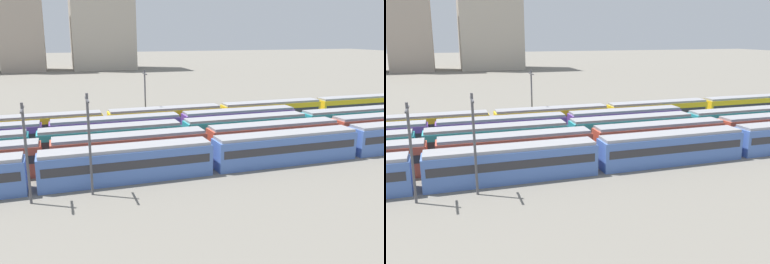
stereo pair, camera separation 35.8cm
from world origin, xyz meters
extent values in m
cube|color=#4C70BC|center=(18.28, 0.00, 1.70)|extent=(18.00, 3.00, 3.40)
cube|color=#2D2D33|center=(18.28, 0.00, 2.11)|extent=(17.20, 3.06, 0.90)
cube|color=#939399|center=(18.28, 0.00, 3.57)|extent=(17.60, 2.70, 0.35)
cube|color=#4C70BC|center=(37.18, 0.00, 1.70)|extent=(18.00, 3.00, 3.40)
cube|color=#2D2D33|center=(37.18, 0.00, 2.11)|extent=(17.20, 3.06, 0.90)
cube|color=#939399|center=(37.18, 0.00, 3.57)|extent=(17.60, 2.70, 0.35)
cube|color=#BC4C38|center=(19.59, 5.20, 1.70)|extent=(18.00, 3.00, 3.40)
cube|color=#2D2D33|center=(19.59, 5.20, 2.11)|extent=(17.20, 3.06, 0.90)
cube|color=#939399|center=(19.59, 5.20, 3.57)|extent=(17.60, 2.70, 0.35)
cube|color=#BC4C38|center=(38.49, 5.20, 1.70)|extent=(18.00, 3.00, 3.40)
cube|color=#2D2D33|center=(38.49, 5.20, 2.11)|extent=(17.20, 3.06, 0.90)
cube|color=#939399|center=(38.49, 5.20, 3.57)|extent=(17.60, 2.70, 0.35)
cube|color=teal|center=(18.03, 10.40, 1.70)|extent=(18.00, 3.00, 3.40)
cube|color=#2D2D33|center=(18.03, 10.40, 2.11)|extent=(17.20, 3.06, 0.90)
cube|color=#939399|center=(18.03, 10.40, 3.57)|extent=(17.60, 2.70, 0.35)
cube|color=teal|center=(36.93, 10.40, 1.70)|extent=(18.00, 3.00, 3.40)
cube|color=#2D2D33|center=(36.93, 10.40, 2.11)|extent=(17.20, 3.06, 0.90)
cube|color=#939399|center=(36.93, 10.40, 3.57)|extent=(17.60, 2.70, 0.35)
cube|color=teal|center=(55.83, 10.40, 1.70)|extent=(18.00, 3.00, 3.40)
cube|color=#2D2D33|center=(55.83, 10.40, 2.11)|extent=(17.20, 3.06, 0.90)
cube|color=#939399|center=(55.83, 10.40, 3.57)|extent=(17.60, 2.70, 0.35)
cube|color=#6B429E|center=(19.44, 15.60, 1.70)|extent=(18.00, 3.00, 3.40)
cube|color=#2D2D33|center=(19.44, 15.60, 2.11)|extent=(17.20, 3.06, 0.90)
cube|color=#939399|center=(19.44, 15.60, 3.57)|extent=(17.60, 2.70, 0.35)
cube|color=#6B429E|center=(38.34, 15.60, 1.70)|extent=(18.00, 3.00, 3.40)
cube|color=#2D2D33|center=(38.34, 15.60, 2.11)|extent=(17.20, 3.06, 0.90)
cube|color=#939399|center=(38.34, 15.60, 3.57)|extent=(17.60, 2.70, 0.35)
cube|color=yellow|center=(9.05, 20.80, 1.70)|extent=(18.00, 3.00, 3.40)
cube|color=#2D2D33|center=(9.05, 20.80, 2.11)|extent=(17.20, 3.06, 0.90)
cube|color=#939399|center=(9.05, 20.80, 3.57)|extent=(17.60, 2.70, 0.35)
cube|color=yellow|center=(27.95, 20.80, 1.70)|extent=(18.00, 3.00, 3.40)
cube|color=#2D2D33|center=(27.95, 20.80, 2.11)|extent=(17.20, 3.06, 0.90)
cube|color=#939399|center=(27.95, 20.80, 3.57)|extent=(17.60, 2.70, 0.35)
cube|color=yellow|center=(46.85, 20.80, 1.70)|extent=(18.00, 3.00, 3.40)
cube|color=#2D2D33|center=(46.85, 20.80, 2.11)|extent=(17.20, 3.06, 0.90)
cube|color=#939399|center=(46.85, 20.80, 3.57)|extent=(17.60, 2.70, 0.35)
cube|color=yellow|center=(65.75, 20.80, 1.70)|extent=(18.00, 3.00, 3.40)
cube|color=#2D2D33|center=(65.75, 20.80, 2.11)|extent=(17.20, 3.06, 0.90)
cube|color=#939399|center=(65.75, 20.80, 3.57)|extent=(17.60, 2.70, 0.35)
cylinder|color=#4C4C51|center=(14.31, -2.90, 4.92)|extent=(0.24, 0.24, 9.84)
cube|color=#47474C|center=(14.31, -2.90, 9.24)|extent=(0.16, 3.20, 0.16)
cylinder|color=#4C4C51|center=(25.37, 23.76, 4.73)|extent=(0.24, 0.24, 9.46)
cube|color=#47474C|center=(25.37, 23.76, 8.86)|extent=(0.16, 3.20, 0.16)
cylinder|color=#4C4C51|center=(8.79, -3.25, 4.66)|extent=(0.24, 0.24, 9.32)
cube|color=#47474C|center=(8.79, -3.25, 8.72)|extent=(0.16, 3.20, 0.16)
cube|color=#A89989|center=(0.48, 142.94, 24.31)|extent=(16.79, 18.59, 48.63)
cube|color=#B2A899|center=(32.61, 142.94, 26.89)|extent=(26.01, 20.32, 53.78)
camera|label=1|loc=(11.66, -40.78, 15.10)|focal=38.19mm
camera|label=2|loc=(12.00, -40.90, 15.10)|focal=38.19mm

